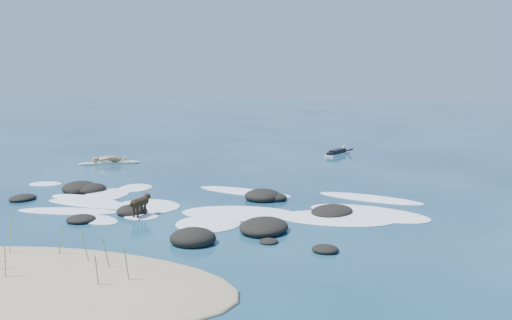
# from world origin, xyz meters

# --- Properties ---
(ground) EXTENTS (160.00, 160.00, 0.00)m
(ground) POSITION_xyz_m (0.00, 0.00, 0.00)
(ground) COLOR #0A2642
(ground) RESTS_ON ground
(sand_dune) EXTENTS (9.00, 4.40, 0.60)m
(sand_dune) POSITION_xyz_m (0.00, -8.20, 0.00)
(sand_dune) COLOR #9E8966
(sand_dune) RESTS_ON ground
(dune_grass) EXTENTS (4.41, 1.77, 1.17)m
(dune_grass) POSITION_xyz_m (-0.22, -7.92, 0.58)
(dune_grass) COLOR olive
(dune_grass) RESTS_ON ground
(reef_rocks) EXTENTS (12.10, 7.01, 0.54)m
(reef_rocks) POSITION_xyz_m (0.89, -1.35, 0.11)
(reef_rocks) COLOR black
(reef_rocks) RESTS_ON ground
(breaking_foam) EXTENTS (15.70, 6.95, 0.12)m
(breaking_foam) POSITION_xyz_m (1.81, -0.63, 0.01)
(breaking_foam) COLOR white
(breaking_foam) RESTS_ON ground
(standing_surfer_rig) EXTENTS (2.72, 1.73, 1.70)m
(standing_surfer_rig) POSITION_xyz_m (-6.40, 6.70, 0.67)
(standing_surfer_rig) COLOR beige
(standing_surfer_rig) RESTS_ON ground
(paddling_surfer_rig) EXTENTS (1.38, 2.39, 0.42)m
(paddling_surfer_rig) POSITION_xyz_m (4.10, 12.62, 0.14)
(paddling_surfer_rig) COLOR white
(paddling_surfer_rig) RESTS_ON ground
(dog) EXTENTS (0.41, 1.12, 0.72)m
(dog) POSITION_xyz_m (-0.30, -2.53, 0.47)
(dog) COLOR black
(dog) RESTS_ON ground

